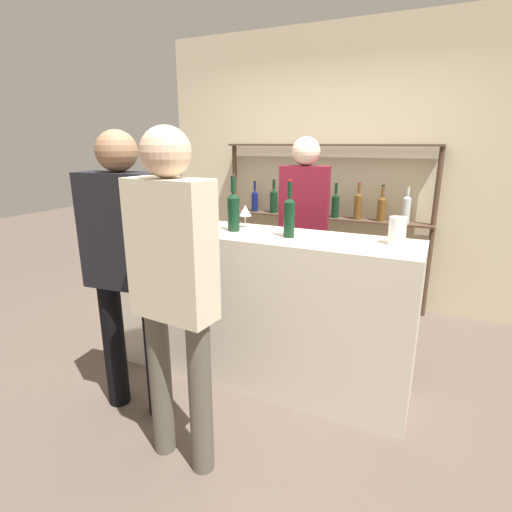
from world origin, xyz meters
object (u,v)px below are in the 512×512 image
(cork_jar, at_px, (397,231))
(customer_left, at_px, (126,258))
(counter_bottle_2, at_px, (233,210))
(wine_glass, at_px, (245,211))
(counter_bottle_0, at_px, (179,204))
(customer_center, at_px, (173,279))
(counter_bottle_3, at_px, (289,216))
(server_behind_counter, at_px, (304,223))
(counter_bottle_1, at_px, (187,213))

(cork_jar, bearing_deg, customer_left, -153.19)
(counter_bottle_2, xyz_separation_m, wine_glass, (0.02, 0.13, -0.02))
(counter_bottle_0, xyz_separation_m, wine_glass, (0.51, 0.08, -0.02))
(counter_bottle_0, distance_m, wine_glass, 0.52)
(wine_glass, distance_m, customer_center, 1.05)
(counter_bottle_3, relative_size, server_behind_counter, 0.21)
(cork_jar, bearing_deg, customer_center, -133.14)
(counter_bottle_1, height_order, counter_bottle_3, counter_bottle_3)
(wine_glass, distance_m, server_behind_counter, 0.68)
(counter_bottle_3, height_order, customer_left, customer_left)
(counter_bottle_1, height_order, customer_center, customer_center)
(wine_glass, height_order, cork_jar, cork_jar)
(counter_bottle_2, bearing_deg, cork_jar, 3.84)
(counter_bottle_2, height_order, server_behind_counter, server_behind_counter)
(customer_center, relative_size, server_behind_counter, 1.02)
(counter_bottle_0, relative_size, cork_jar, 2.22)
(server_behind_counter, height_order, customer_left, customer_left)
(counter_bottle_1, xyz_separation_m, counter_bottle_3, (0.68, 0.13, 0.01))
(counter_bottle_0, distance_m, cork_jar, 1.55)
(server_behind_counter, bearing_deg, wine_glass, -30.02)
(wine_glass, xyz_separation_m, customer_center, (0.13, -1.03, -0.17))
(cork_jar, bearing_deg, server_behind_counter, 139.83)
(counter_bottle_2, relative_size, wine_glass, 2.31)
(counter_bottle_0, bearing_deg, wine_glass, 8.84)
(counter_bottle_2, relative_size, cork_jar, 2.24)
(counter_bottle_3, relative_size, customer_left, 0.21)
(wine_glass, bearing_deg, server_behind_counter, 69.38)
(counter_bottle_3, distance_m, cork_jar, 0.66)
(counter_bottle_1, distance_m, server_behind_counter, 1.06)
(counter_bottle_1, height_order, cork_jar, counter_bottle_1)
(counter_bottle_0, relative_size, customer_center, 0.21)
(counter_bottle_0, relative_size, counter_bottle_2, 0.99)
(wine_glass, bearing_deg, counter_bottle_1, -136.10)
(customer_center, height_order, customer_left, customer_center)
(customer_left, bearing_deg, counter_bottle_3, -57.08)
(counter_bottle_1, distance_m, counter_bottle_2, 0.31)
(wine_glass, relative_size, customer_left, 0.09)
(counter_bottle_0, xyz_separation_m, counter_bottle_3, (0.90, -0.07, -0.00))
(counter_bottle_1, relative_size, counter_bottle_3, 0.93)
(counter_bottle_2, relative_size, customer_left, 0.21)
(counter_bottle_3, xyz_separation_m, cork_jar, (0.65, 0.09, -0.06))
(counter_bottle_0, distance_m, customer_left, 0.74)
(wine_glass, relative_size, cork_jar, 0.97)
(customer_left, bearing_deg, counter_bottle_0, 3.28)
(wine_glass, xyz_separation_m, customer_left, (-0.39, -0.78, -0.19))
(counter_bottle_1, height_order, customer_left, customer_left)
(counter_bottle_1, bearing_deg, cork_jar, 9.53)
(counter_bottle_1, xyz_separation_m, wine_glass, (0.30, 0.28, -0.01))
(counter_bottle_2, bearing_deg, wine_glass, 80.28)
(counter_bottle_1, distance_m, cork_jar, 1.35)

